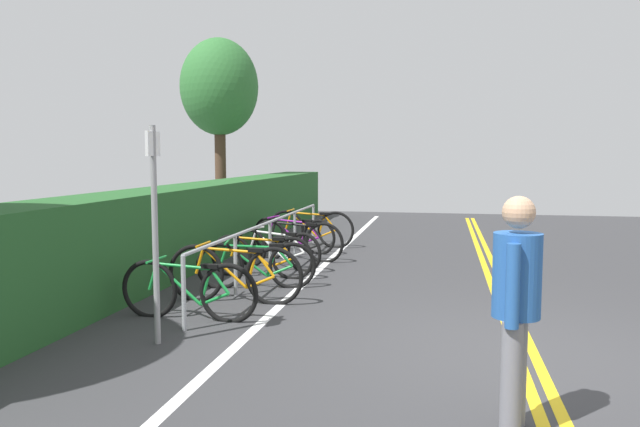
{
  "coord_description": "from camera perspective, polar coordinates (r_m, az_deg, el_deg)",
  "views": [
    {
      "loc": [
        -5.87,
        0.8,
        1.89
      ],
      "look_at": [
        3.5,
        2.68,
        0.97
      ],
      "focal_mm": 34.39,
      "sensor_mm": 36.0,
      "label": 1
    }
  ],
  "objects": [
    {
      "name": "bicycle_0",
      "position": [
        7.24,
        -12.12,
        -7.0
      ],
      "size": [
        0.46,
        1.69,
        0.72
      ],
      "color": "black",
      "rests_on": "ground_plane"
    },
    {
      "name": "tree_mid",
      "position": [
        17.5,
        -9.35,
        11.4
      ],
      "size": [
        2.15,
        2.15,
        5.09
      ],
      "color": "#473323",
      "rests_on": "ground_plane"
    },
    {
      "name": "centre_line_yellow_outer",
      "position": [
        6.21,
        17.9,
        -12.48
      ],
      "size": [
        25.68,
        0.1,
        0.0
      ],
      "primitive_type": "cube",
      "color": "gold",
      "rests_on": "ground_plane"
    },
    {
      "name": "bicycle_1",
      "position": [
        7.95,
        -7.94,
        -5.6
      ],
      "size": [
        0.46,
        1.81,
        0.78
      ],
      "color": "black",
      "rests_on": "ground_plane"
    },
    {
      "name": "bicycle_2",
      "position": [
        8.76,
        -5.94,
        -4.81
      ],
      "size": [
        0.53,
        1.68,
        0.7
      ],
      "color": "black",
      "rests_on": "ground_plane"
    },
    {
      "name": "bike_rack",
      "position": [
        9.83,
        -4.68,
        -1.83
      ],
      "size": [
        6.74,
        0.05,
        0.84
      ],
      "color": "#9EA0A5",
      "rests_on": "ground_plane"
    },
    {
      "name": "pedestrian",
      "position": [
        4.34,
        17.79,
        -7.58
      ],
      "size": [
        0.48,
        0.32,
        1.62
      ],
      "color": "slate",
      "rests_on": "ground_plane"
    },
    {
      "name": "bicycle_7",
      "position": [
        12.59,
        -0.87,
        -1.43
      ],
      "size": [
        0.46,
        1.83,
        0.79
      ],
      "color": "black",
      "rests_on": "ground_plane"
    },
    {
      "name": "bicycle_6",
      "position": [
        11.9,
        -2.48,
        -2.02
      ],
      "size": [
        0.57,
        1.75,
        0.71
      ],
      "color": "black",
      "rests_on": "ground_plane"
    },
    {
      "name": "ground_plane",
      "position": [
        6.23,
        18.64,
        -12.71
      ],
      "size": [
        28.53,
        13.84,
        0.05
      ],
      "primitive_type": "cube",
      "color": "#353538"
    },
    {
      "name": "bicycle_4",
      "position": [
        10.25,
        -4.04,
        -3.33
      ],
      "size": [
        0.69,
        1.66,
        0.68
      ],
      "color": "black",
      "rests_on": "ground_plane"
    },
    {
      "name": "hedge_backdrop",
      "position": [
        11.76,
        -10.27,
        -0.5
      ],
      "size": [
        15.69,
        1.0,
        1.36
      ],
      "primitive_type": "cube",
      "color": "#235626",
      "rests_on": "ground_plane"
    },
    {
      "name": "bicycle_3",
      "position": [
        9.51,
        -5.45,
        -3.99
      ],
      "size": [
        0.46,
        1.68,
        0.7
      ],
      "color": "black",
      "rests_on": "ground_plane"
    },
    {
      "name": "centre_line_yellow_inner",
      "position": [
        6.23,
        19.4,
        -12.46
      ],
      "size": [
        25.68,
        0.1,
        0.0
      ],
      "primitive_type": "cube",
      "color": "gold",
      "rests_on": "ground_plane"
    },
    {
      "name": "bicycle_5",
      "position": [
        11.0,
        -2.17,
        -2.54
      ],
      "size": [
        0.49,
        1.77,
        0.75
      ],
      "color": "black",
      "rests_on": "ground_plane"
    },
    {
      "name": "sign_post_near",
      "position": [
        6.24,
        -15.14,
        0.01
      ],
      "size": [
        0.36,
        0.08,
        2.18
      ],
      "color": "gray",
      "rests_on": "ground_plane"
    },
    {
      "name": "bike_lane_stripe_white",
      "position": [
        6.48,
        -7.08,
        -11.49
      ],
      "size": [
        25.68,
        0.12,
        0.0
      ],
      "primitive_type": "cube",
      "color": "white",
      "rests_on": "ground_plane"
    }
  ]
}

